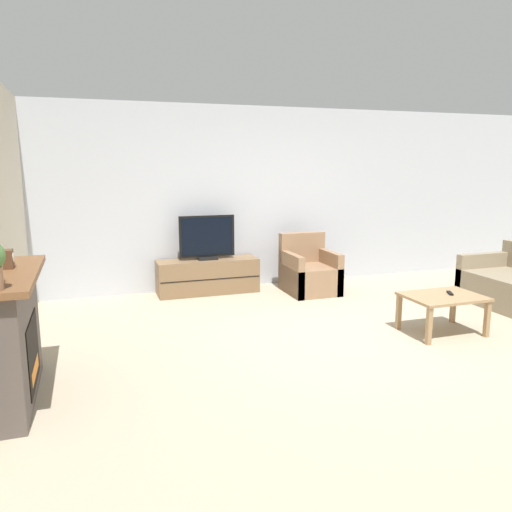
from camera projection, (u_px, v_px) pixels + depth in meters
The scene contains 9 objects.
ground_plane at pixel (353, 339), 5.38m from camera, with size 24.00×24.00×0.00m, color tan.
wall_back at pixel (268, 197), 7.65m from camera, with size 12.00×0.06×2.70m.
fireplace at pixel (10, 336), 3.90m from camera, with size 0.43×1.41×1.04m.
mantel_clock at pixel (8, 259), 3.93m from camera, with size 0.08×0.11×0.15m.
tv_stand at pixel (208, 276), 7.25m from camera, with size 1.46×0.45×0.50m.
tv at pixel (207, 239), 7.15m from camera, with size 0.81×0.18×0.64m.
armchair at pixel (309, 273), 7.30m from camera, with size 0.70×0.76×0.85m.
coffee_table at pixel (443, 300), 5.50m from camera, with size 0.83×0.62×0.43m.
remote at pixel (450, 293), 5.54m from camera, with size 0.10×0.15×0.02m.
Camera 1 is at (-2.63, -4.52, 1.86)m, focal length 35.00 mm.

